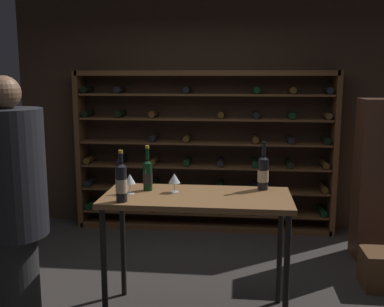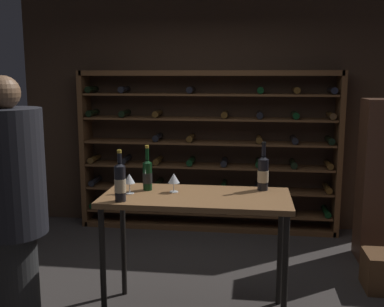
# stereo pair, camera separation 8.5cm
# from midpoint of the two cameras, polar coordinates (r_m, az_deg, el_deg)

# --- Properties ---
(back_wall) EXTENTS (4.61, 0.10, 2.78)m
(back_wall) POSITION_cam_midpoint_polar(r_m,az_deg,el_deg) (5.56, 2.44, 5.08)
(back_wall) COLOR #3D2B1E
(back_wall) RESTS_ON ground
(wine_rack) EXTENTS (3.08, 0.32, 1.90)m
(wine_rack) POSITION_cam_midpoint_polar(r_m,az_deg,el_deg) (5.40, 2.53, 0.11)
(wine_rack) COLOR brown
(wine_rack) RESTS_ON ground
(tasting_table) EXTENTS (1.40, 0.64, 0.97)m
(tasting_table) POSITION_cam_midpoint_polar(r_m,az_deg,el_deg) (3.41, 1.24, -6.92)
(tasting_table) COLOR brown
(tasting_table) RESTS_ON ground
(person_guest_khaki) EXTENTS (0.48, 0.48, 1.85)m
(person_guest_khaki) POSITION_cam_midpoint_polar(r_m,az_deg,el_deg) (3.29, -21.22, -5.60)
(person_guest_khaki) COLOR #2A2A2A
(person_guest_khaki) RESTS_ON ground
(display_cabinet) EXTENTS (0.44, 0.36, 1.62)m
(display_cabinet) POSITION_cam_midpoint_polar(r_m,az_deg,el_deg) (4.90, 23.38, -3.20)
(display_cabinet) COLOR #4C2D1E
(display_cabinet) RESTS_ON ground
(wine_bottle_black_capsule) EXTENTS (0.08, 0.08, 0.37)m
(wine_bottle_black_capsule) POSITION_cam_midpoint_polar(r_m,az_deg,el_deg) (3.23, -8.31, -3.56)
(wine_bottle_black_capsule) COLOR black
(wine_bottle_black_capsule) RESTS_ON tasting_table
(wine_bottle_gold_foil) EXTENTS (0.07, 0.07, 0.35)m
(wine_bottle_gold_foil) POSITION_cam_midpoint_polar(r_m,az_deg,el_deg) (3.52, -4.95, -2.65)
(wine_bottle_gold_foil) COLOR black
(wine_bottle_gold_foil) RESTS_ON tasting_table
(wine_bottle_red_label) EXTENTS (0.09, 0.09, 0.38)m
(wine_bottle_red_label) POSITION_cam_midpoint_polar(r_m,az_deg,el_deg) (3.55, 9.63, -2.41)
(wine_bottle_red_label) COLOR black
(wine_bottle_red_label) RESTS_ON tasting_table
(wine_glass_stemmed_right) EXTENTS (0.09, 0.09, 0.15)m
(wine_glass_stemmed_right) POSITION_cam_midpoint_polar(r_m,az_deg,el_deg) (3.45, -1.61, -3.21)
(wine_glass_stemmed_right) COLOR silver
(wine_glass_stemmed_right) RESTS_ON tasting_table
(wine_glass_stemmed_center) EXTENTS (0.08, 0.08, 0.15)m
(wine_glass_stemmed_center) POSITION_cam_midpoint_polar(r_m,az_deg,el_deg) (3.43, -7.20, -3.24)
(wine_glass_stemmed_center) COLOR silver
(wine_glass_stemmed_center) RESTS_ON tasting_table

